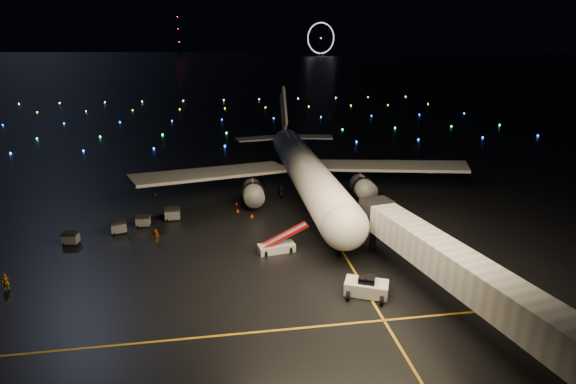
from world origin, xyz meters
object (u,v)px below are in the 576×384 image
object	(u,v)px
belt_loader	(276,240)
baggage_cart_1	(143,221)
crew_a	(6,282)
crew_c	(156,235)
airliner	(303,148)
baggage_cart_2	(118,227)
baggage_cart_0	(173,214)
pushback_tug	(367,285)
baggage_cart_3	(71,238)

from	to	relation	value
belt_loader	baggage_cart_1	size ratio (longest dim) A/B	3.53
crew_a	crew_c	distance (m)	16.33
airliner	crew_c	xyz separation A→B (m)	(-21.26, -15.85, -6.72)
crew_c	baggage_cart_2	bearing A→B (deg)	-174.10
belt_loader	baggage_cart_0	distance (m)	17.73
crew_a	baggage_cart_2	xyz separation A→B (m)	(8.25, 12.78, -0.04)
belt_loader	baggage_cart_1	distance (m)	19.60
crew_a	baggage_cart_1	distance (m)	18.33
airliner	crew_a	distance (m)	43.36
belt_loader	baggage_cart_1	xyz separation A→B (m)	(-16.66, 10.29, -0.76)
belt_loader	baggage_cart_0	bearing A→B (deg)	127.42
pushback_tug	crew_a	world-z (taller)	pushback_tug
baggage_cart_2	belt_loader	bearing A→B (deg)	-42.87
airliner	baggage_cart_1	distance (m)	26.72
airliner	baggage_cart_3	xyz separation A→B (m)	(-31.50, -14.98, -6.78)
baggage_cart_2	baggage_cart_1	bearing A→B (deg)	13.38
baggage_cart_3	crew_c	bearing A→B (deg)	2.73
belt_loader	baggage_cart_2	xyz separation A→B (m)	(-19.49, 8.47, -0.71)
baggage_cart_3	baggage_cart_1	bearing A→B (deg)	36.71
belt_loader	baggage_cart_2	bearing A→B (deg)	146.88
baggage_cart_1	pushback_tug	bearing A→B (deg)	-39.57
belt_loader	baggage_cart_0	world-z (taller)	belt_loader
pushback_tug	airliner	bearing A→B (deg)	115.07
baggage_cart_0	baggage_cart_2	distance (m)	7.45
pushback_tug	crew_c	bearing A→B (deg)	168.31
pushback_tug	belt_loader	size ratio (longest dim) A/B	0.66
crew_c	pushback_tug	bearing A→B (deg)	4.03
airliner	baggage_cart_1	bearing A→B (deg)	-155.77
airliner	baggage_cart_2	distance (m)	29.94
crew_c	baggage_cart_0	world-z (taller)	baggage_cart_0
airliner	baggage_cart_0	xyz separation A→B (m)	(-19.89, -8.79, -6.68)
airliner	crew_c	distance (m)	27.36
baggage_cart_0	baggage_cart_1	distance (m)	4.10
crew_a	baggage_cart_0	bearing A→B (deg)	26.90
pushback_tug	belt_loader	xyz separation A→B (m)	(-7.48, 10.70, 0.53)
baggage_cart_1	baggage_cart_2	world-z (taller)	baggage_cart_2
crew_c	belt_loader	bearing A→B (deg)	20.52
belt_loader	crew_c	xyz separation A→B (m)	(-14.34, 5.01, -0.69)
crew_c	baggage_cart_2	size ratio (longest dim) A/B	0.87
airliner	belt_loader	bearing A→B (deg)	-108.28
baggage_cart_0	crew_c	bearing A→B (deg)	-102.80
baggage_cart_0	baggage_cart_2	world-z (taller)	baggage_cart_0
pushback_tug	baggage_cart_1	world-z (taller)	pushback_tug
baggage_cart_2	baggage_cart_3	world-z (taller)	baggage_cart_2
baggage_cart_0	baggage_cart_3	xyz separation A→B (m)	(-11.60, -6.19, -0.10)
baggage_cart_1	crew_c	bearing A→B (deg)	-64.78
belt_loader	crew_a	world-z (taller)	belt_loader
airliner	crew_a	bearing A→B (deg)	-143.93
airliner	baggage_cart_2	bearing A→B (deg)	-154.78
baggage_cart_1	baggage_cart_2	distance (m)	3.36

